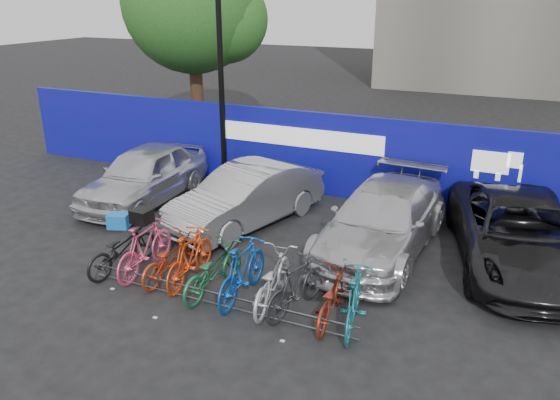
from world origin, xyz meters
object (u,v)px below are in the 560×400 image
Objects in this scene: car_3 at (519,233)px; bike_0 at (122,249)px; tree at (198,6)px; bike_rack at (215,298)px; lamppost at (221,78)px; bike_6 at (272,280)px; car_2 at (383,220)px; car_0 at (144,174)px; bike_4 at (213,270)px; bike_7 at (296,286)px; bike_9 at (354,300)px; bike_2 at (171,258)px; bike_3 at (190,257)px; bike_8 at (330,298)px; bike_5 at (242,271)px; car_1 at (246,196)px; bike_1 at (145,248)px.

car_3 is 8.41m from bike_0.
bike_rack is at bearing -57.55° from tree.
bike_6 is (4.13, -5.47, -2.76)m from lamppost.
bike_0 is (-2.52, 0.45, 0.33)m from bike_rack.
car_3 is at bearing -12.94° from lamppost.
car_2 reaches higher than bike_rack.
bike_4 is (4.33, -3.60, -0.29)m from car_0.
lamppost is 6.24m from bike_0.
car_2 reaches higher than bike_7.
tree is at bearing -56.56° from bike_9.
bike_9 is at bearing -176.97° from bike_2.
bike_3 is 3.04m from bike_8.
bike_6 is at bearing -175.98° from bike_5.
bike_2 is (-0.10, -3.17, -0.28)m from car_1.
tree is at bearing 122.45° from bike_rack.
bike_1 is (4.78, -10.10, -4.50)m from tree.
bike_4 is at bearing -56.63° from car_1.
car_3 is at bearing -144.96° from bike_6.
car_2 is 5.72m from bike_0.
tree is at bearing 127.51° from lamppost.
bike_2 is 0.97× the size of bike_9.
car_2 is (9.00, -7.02, -4.32)m from tree.
car_0 is at bearing -34.04° from bike_4.
car_3 reaches higher than bike_rack.
bike_1 is 1.05× the size of bike_9.
car_2 is 2.95× the size of bike_8.
bike_7 is at bearing -173.39° from bike_4.
bike_6 is (5.55, -3.50, -0.27)m from car_0.
car_2 is 0.96× the size of car_3.
bike_8 is (3.39, -3.29, -0.28)m from car_1.
lamppost is (3.57, -4.66, -1.80)m from tree.
lamppost reaches higher than bike_2.
bike_2 is (5.40, -10.09, -4.61)m from tree.
car_1 reaches higher than bike_rack.
car_1 is at bearing 169.62° from car_3.
bike_rack is 1.57m from bike_7.
bike_0 is (0.68, -5.55, -2.78)m from lamppost.
car_2 reaches higher than bike_4.
car_0 is 4.37m from bike_1.
bike_1 reaches higher than bike_7.
car_1 is at bearing -102.34° from bike_0.
bike_7 is at bearing -12.11° from bike_9.
car_2 is at bearing -139.67° from bike_3.
bike_8 is at bearing -167.76° from bike_7.
bike_8 is (3.04, -0.16, -0.09)m from bike_3.
bike_1 is 2.33m from bike_5.
bike_0 is 0.97× the size of bike_6.
bike_4 reaches higher than bike_rack.
bike_2 is (-3.60, -3.07, -0.29)m from car_2.
car_2 is 3.21m from bike_8.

